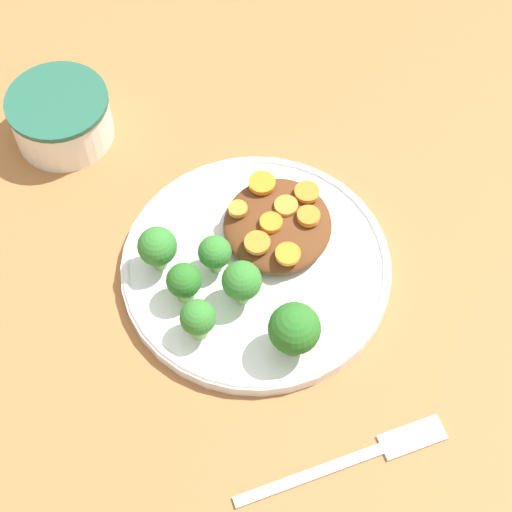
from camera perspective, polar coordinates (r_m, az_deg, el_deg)
ground_plane at (r=0.85m, az=0.00°, el=-1.04°), size 4.00×4.00×0.00m
plate at (r=0.84m, az=0.00°, el=-0.71°), size 0.26×0.26×0.02m
dip_bowl at (r=0.94m, az=-12.91°, el=9.14°), size 0.11×0.11×0.06m
stew_mound at (r=0.84m, az=1.44°, el=2.08°), size 0.11×0.11×0.02m
broccoli_floret_0 at (r=0.79m, az=-4.82°, el=-1.73°), size 0.03×0.03×0.05m
broccoli_floret_1 at (r=0.81m, az=-6.59°, el=0.59°), size 0.04×0.04×0.05m
broccoli_floret_2 at (r=0.81m, az=-2.76°, el=0.20°), size 0.03×0.03×0.04m
broccoli_floret_3 at (r=0.76m, az=2.57°, el=-4.92°), size 0.05×0.05×0.06m
broccoli_floret_4 at (r=0.79m, az=-0.96°, el=-1.72°), size 0.04×0.04×0.05m
broccoli_floret_5 at (r=0.77m, az=-3.88°, el=-4.19°), size 0.03×0.03×0.05m
carrot_slice_0 at (r=0.84m, az=-1.21°, el=3.16°), size 0.02×0.02×0.01m
carrot_slice_1 at (r=0.84m, az=2.02°, el=3.37°), size 0.02×0.02×0.00m
carrot_slice_2 at (r=0.85m, az=0.41°, el=4.89°), size 0.03×0.03×0.01m
carrot_slice_3 at (r=0.81m, az=-0.21°, el=0.93°), size 0.03×0.03×0.01m
carrot_slice_4 at (r=0.85m, az=3.42°, el=4.28°), size 0.03×0.03×0.01m
carrot_slice_5 at (r=0.83m, az=3.52°, el=2.67°), size 0.02×0.02×0.01m
carrot_slice_6 at (r=0.81m, az=2.12°, el=0.05°), size 0.02×0.02×0.00m
carrot_slice_7 at (r=0.83m, az=1.01°, el=2.24°), size 0.02×0.02×0.01m
fork at (r=0.77m, az=7.09°, el=-13.06°), size 0.11×0.18×0.01m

